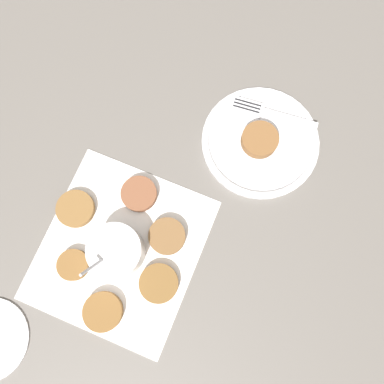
# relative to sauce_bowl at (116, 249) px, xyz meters

# --- Properties ---
(ground_plane) EXTENTS (4.00, 4.00, 0.00)m
(ground_plane) POSITION_rel_sauce_bowl_xyz_m (0.00, 0.00, -0.03)
(ground_plane) COLOR #605B56
(napkin) EXTENTS (0.35, 0.33, 0.00)m
(napkin) POSITION_rel_sauce_bowl_xyz_m (-0.00, 0.00, -0.03)
(napkin) COLOR white
(napkin) RESTS_ON ground_plane
(sauce_bowl) EXTENTS (0.10, 0.09, 0.11)m
(sauce_bowl) POSITION_rel_sauce_bowl_xyz_m (0.00, 0.00, 0.00)
(sauce_bowl) COLOR silver
(sauce_bowl) RESTS_ON napkin
(fritter_0) EXTENTS (0.07, 0.07, 0.01)m
(fritter_0) POSITION_rel_sauce_bowl_xyz_m (-0.06, -0.10, -0.02)
(fritter_0) COLOR brown
(fritter_0) RESTS_ON napkin
(fritter_1) EXTENTS (0.06, 0.06, 0.02)m
(fritter_1) POSITION_rel_sauce_bowl_xyz_m (0.04, -0.07, -0.02)
(fritter_1) COLOR brown
(fritter_1) RESTS_ON napkin
(fritter_2) EXTENTS (0.07, 0.07, 0.01)m
(fritter_2) POSITION_rel_sauce_bowl_xyz_m (0.04, 0.09, -0.02)
(fritter_2) COLOR brown
(fritter_2) RESTS_ON napkin
(fritter_3) EXTENTS (0.07, 0.07, 0.02)m
(fritter_3) POSITION_rel_sauce_bowl_xyz_m (-0.04, 0.08, -0.02)
(fritter_3) COLOR brown
(fritter_3) RESTS_ON napkin
(fritter_4) EXTENTS (0.07, 0.07, 0.02)m
(fritter_4) POSITION_rel_sauce_bowl_xyz_m (-0.11, 0.01, -0.02)
(fritter_4) COLOR brown
(fritter_4) RESTS_ON napkin
(fritter_5) EXTENTS (0.07, 0.07, 0.02)m
(fritter_5) POSITION_rel_sauce_bowl_xyz_m (0.11, 0.00, -0.02)
(fritter_5) COLOR brown
(fritter_5) RESTS_ON napkin
(serving_plate) EXTENTS (0.23, 0.23, 0.02)m
(serving_plate) POSITION_rel_sauce_bowl_xyz_m (-0.26, 0.21, -0.02)
(serving_plate) COLOR silver
(serving_plate) RESTS_ON ground_plane
(fritter_on_plate) EXTENTS (0.07, 0.07, 0.02)m
(fritter_on_plate) POSITION_rel_sauce_bowl_xyz_m (-0.26, 0.21, -0.00)
(fritter_on_plate) COLOR brown
(fritter_on_plate) RESTS_ON serving_plate
(fork) EXTENTS (0.03, 0.18, 0.00)m
(fork) POSITION_rel_sauce_bowl_xyz_m (-0.32, 0.21, -0.01)
(fork) COLOR silver
(fork) RESTS_ON serving_plate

